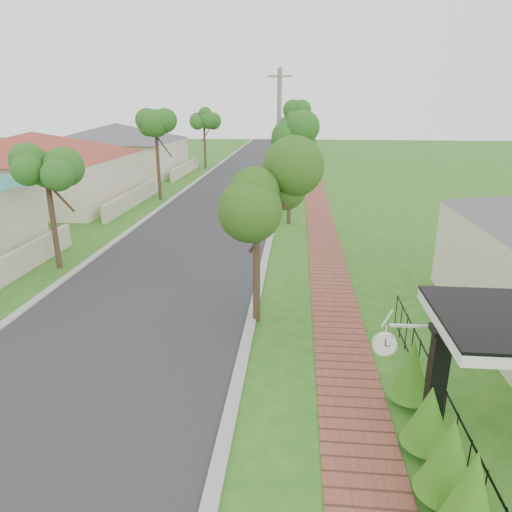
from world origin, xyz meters
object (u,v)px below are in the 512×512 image
at_px(parked_car_red, 262,197).
at_px(near_tree, 257,199).
at_px(parked_car_white, 280,170).
at_px(porch_post, 434,396).
at_px(station_clock, 386,343).
at_px(utility_pole, 279,149).

bearing_deg(parked_car_red, near_tree, -92.77).
height_order(parked_car_red, parked_car_white, parked_car_red).
bearing_deg(porch_post, station_clock, 155.25).
bearing_deg(near_tree, parked_car_red, 93.94).
relative_size(porch_post, near_tree, 0.54).
bearing_deg(porch_post, parked_car_white, 97.27).
bearing_deg(near_tree, utility_pole, 89.51).
xyz_separation_m(porch_post, parked_car_red, (-4.81, 20.45, -0.32)).
bearing_deg(utility_pole, parked_car_white, 91.94).
bearing_deg(parked_car_white, parked_car_red, -81.43).
distance_m(parked_car_red, near_tree, 15.73).
relative_size(parked_car_white, utility_pole, 0.56).
bearing_deg(utility_pole, parked_car_red, 107.13).
height_order(parked_car_red, station_clock, station_clock).
bearing_deg(parked_car_red, parked_car_white, 80.49).
relative_size(near_tree, utility_pole, 0.59).
relative_size(near_tree, station_clock, 4.35).
bearing_deg(parked_car_white, porch_post, -71.36).
relative_size(parked_car_red, utility_pole, 0.59).
height_order(porch_post, near_tree, near_tree).
xyz_separation_m(parked_car_white, station_clock, (3.33, -32.53, 1.22)).
distance_m(porch_post, utility_pole, 17.32).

